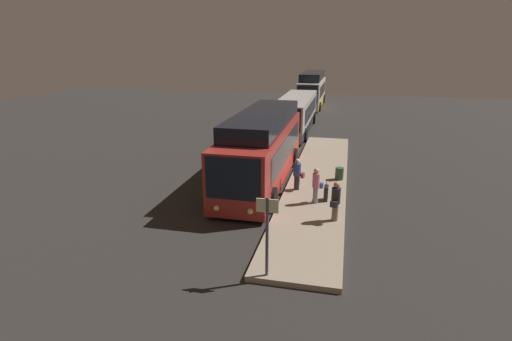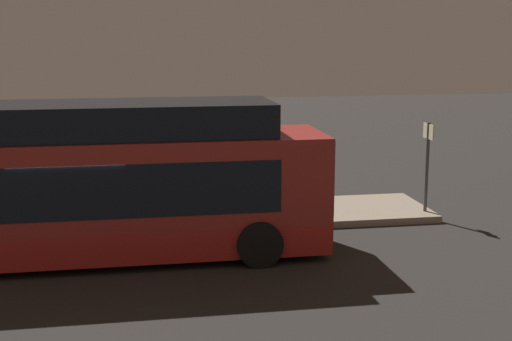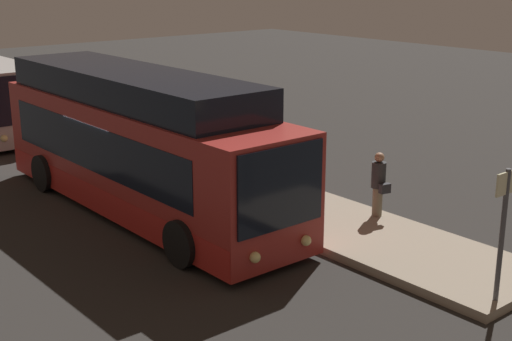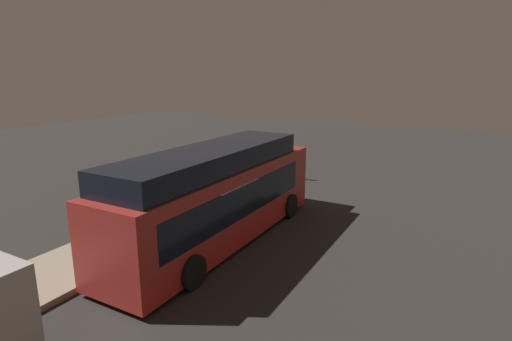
# 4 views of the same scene
# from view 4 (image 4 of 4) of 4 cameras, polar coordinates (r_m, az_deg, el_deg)

# --- Properties ---
(ground) EXTENTS (80.00, 80.00, 0.00)m
(ground) POSITION_cam_4_polar(r_m,az_deg,el_deg) (15.44, -5.94, -10.60)
(ground) COLOR #2B2826
(platform) EXTENTS (20.00, 2.98, 0.20)m
(platform) POSITION_cam_4_polar(r_m,az_deg,el_deg) (17.24, -14.47, -7.96)
(platform) COLOR gray
(platform) RESTS_ON ground
(bus_lead) EXTENTS (11.08, 2.90, 3.72)m
(bus_lead) POSITION_cam_4_polar(r_m,az_deg,el_deg) (15.22, -5.48, -4.14)
(bus_lead) COLOR maroon
(bus_lead) RESTS_ON ground
(passenger_boarding) EXTENTS (0.57, 0.56, 1.65)m
(passenger_boarding) POSITION_cam_4_polar(r_m,az_deg,el_deg) (19.47, -8.05, -2.04)
(passenger_boarding) COLOR gray
(passenger_boarding) RESTS_ON platform
(passenger_waiting) EXTENTS (0.44, 0.60, 1.57)m
(passenger_waiting) POSITION_cam_4_polar(r_m,az_deg,el_deg) (17.69, -8.39, -3.88)
(passenger_waiting) COLOR #2D2D33
(passenger_waiting) RESTS_ON platform
(passenger_with_bags) EXTENTS (0.59, 0.43, 1.66)m
(passenger_with_bags) POSITION_cam_4_polar(r_m,az_deg,el_deg) (21.36, -7.20, -0.62)
(passenger_with_bags) COLOR #6B604C
(passenger_with_bags) RESTS_ON platform
(suitcase) EXTENTS (0.48, 0.18, 0.93)m
(suitcase) POSITION_cam_4_polar(r_m,az_deg,el_deg) (19.57, -9.77, -3.71)
(suitcase) COLOR black
(suitcase) RESTS_ON platform
(sign_post) EXTENTS (0.10, 0.67, 2.60)m
(sign_post) POSITION_cam_4_polar(r_m,az_deg,el_deg) (24.08, 2.88, 2.86)
(sign_post) COLOR #4C4C51
(sign_post) RESTS_ON platform
(trash_bin) EXTENTS (0.44, 0.44, 0.65)m
(trash_bin) POSITION_cam_4_polar(r_m,az_deg,el_deg) (17.73, -17.51, -6.10)
(trash_bin) COLOR #2D4C33
(trash_bin) RESTS_ON platform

